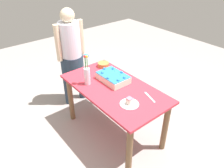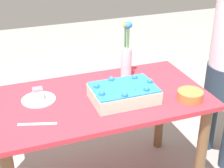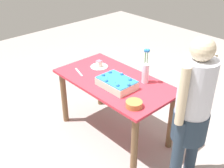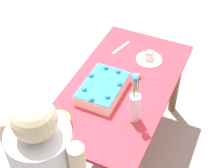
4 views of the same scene
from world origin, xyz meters
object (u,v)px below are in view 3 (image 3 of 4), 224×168
(sheet_cake, at_px, (117,83))
(serving_plate_with_slice, at_px, (99,65))
(cake_knife, at_px, (79,72))
(flower_vase, at_px, (146,70))
(person_standing, at_px, (193,107))
(fruit_bowl, at_px, (134,104))

(sheet_cake, xyz_separation_m, serving_plate_with_slice, (-0.49, 0.18, -0.03))
(serving_plate_with_slice, height_order, cake_knife, serving_plate_with_slice)
(sheet_cake, bearing_deg, flower_vase, 65.04)
(serving_plate_with_slice, bearing_deg, cake_knife, -100.99)
(serving_plate_with_slice, distance_m, person_standing, 1.35)
(sheet_cake, xyz_separation_m, flower_vase, (0.14, 0.29, 0.10))
(flower_vase, xyz_separation_m, fruit_bowl, (0.25, -0.43, -0.12))
(person_standing, bearing_deg, serving_plate_with_slice, -3.38)
(flower_vase, bearing_deg, person_standing, -15.34)
(fruit_bowl, height_order, person_standing, person_standing)
(cake_knife, bearing_deg, serving_plate_with_slice, 95.88)
(sheet_cake, distance_m, fruit_bowl, 0.41)
(fruit_bowl, distance_m, person_standing, 0.53)
(person_standing, bearing_deg, fruit_bowl, 26.65)
(cake_knife, distance_m, flower_vase, 0.79)
(fruit_bowl, bearing_deg, serving_plate_with_slice, 160.24)
(serving_plate_with_slice, height_order, fruit_bowl, serving_plate_with_slice)
(serving_plate_with_slice, bearing_deg, person_standing, -3.38)
(serving_plate_with_slice, xyz_separation_m, cake_knife, (-0.05, -0.27, -0.02))
(serving_plate_with_slice, xyz_separation_m, person_standing, (1.34, -0.08, 0.10))
(sheet_cake, height_order, cake_knife, sheet_cake)
(flower_vase, bearing_deg, fruit_bowl, -60.17)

